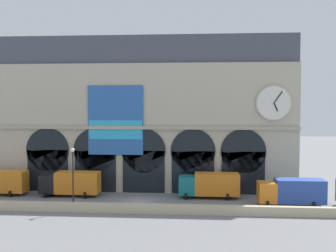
{
  "coord_description": "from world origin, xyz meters",
  "views": [
    {
      "loc": [
        7.0,
        -45.59,
        11.69
      ],
      "look_at": [
        3.24,
        5.0,
        8.89
      ],
      "focal_mm": 41.42,
      "sensor_mm": 36.0,
      "label": 1
    }
  ],
  "objects_px": {
    "box_truck_mideast": "(210,184)",
    "street_lamp_quayside": "(73,170)",
    "box_truck_east": "(292,191)",
    "box_truck_midwest": "(71,183)"
  },
  "relations": [
    {
      "from": "box_truck_midwest",
      "to": "box_truck_east",
      "type": "height_order",
      "value": "same"
    },
    {
      "from": "box_truck_midwest",
      "to": "box_truck_east",
      "type": "bearing_deg",
      "value": -5.98
    },
    {
      "from": "box_truck_east",
      "to": "street_lamp_quayside",
      "type": "xyz_separation_m",
      "value": [
        -24.65,
        -3.47,
        2.71
      ]
    },
    {
      "from": "box_truck_midwest",
      "to": "box_truck_east",
      "type": "distance_m",
      "value": 27.13
    },
    {
      "from": "box_truck_midwest",
      "to": "box_truck_east",
      "type": "relative_size",
      "value": 1.0
    },
    {
      "from": "box_truck_mideast",
      "to": "box_truck_east",
      "type": "relative_size",
      "value": 1.0
    },
    {
      "from": "box_truck_mideast",
      "to": "street_lamp_quayside",
      "type": "bearing_deg",
      "value": -156.55
    },
    {
      "from": "box_truck_mideast",
      "to": "street_lamp_quayside",
      "type": "height_order",
      "value": "street_lamp_quayside"
    },
    {
      "from": "box_truck_east",
      "to": "street_lamp_quayside",
      "type": "bearing_deg",
      "value": -171.98
    },
    {
      "from": "box_truck_midwest",
      "to": "street_lamp_quayside",
      "type": "height_order",
      "value": "street_lamp_quayside"
    }
  ]
}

